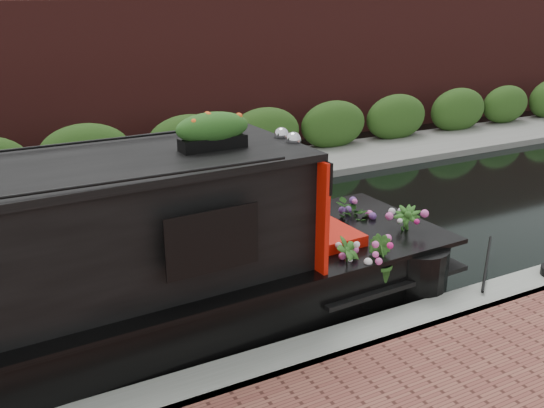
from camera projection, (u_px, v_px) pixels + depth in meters
name	position (u px, v px, depth m)	size (l,w,h in m)	color
ground	(169.00, 270.00, 9.62)	(80.00, 80.00, 0.00)	black
near_bank_coping	(265.00, 381.00, 6.88)	(40.00, 0.60, 0.50)	gray
far_bank_path	(105.00, 196.00, 13.11)	(40.00, 2.40, 0.34)	slate
far_hedge	(96.00, 185.00, 13.86)	(40.00, 1.10, 2.80)	#2A4E1A
far_brick_wall	(77.00, 163.00, 15.61)	(40.00, 1.00, 8.00)	#4B1B19
rope_fender	(425.00, 259.00, 9.60)	(0.34, 0.34, 0.43)	brown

